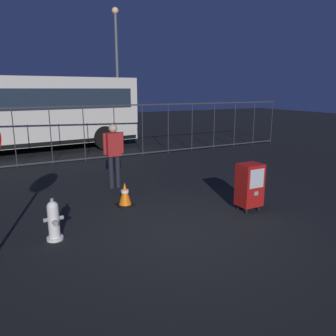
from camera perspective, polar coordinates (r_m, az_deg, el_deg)
ground_plane at (r=6.23m, az=2.89°, el=-10.67°), size 60.00×60.00×0.00m
fire_hydrant at (r=6.06m, az=-18.95°, el=-8.49°), size 0.33×0.32×0.75m
newspaper_box_primary at (r=7.23m, az=13.77°, el=-2.78°), size 0.48×0.42×1.02m
pedestrian at (r=8.71m, az=-9.24°, el=2.69°), size 0.55×0.22×1.67m
traffic_cone at (r=7.47m, az=-7.37°, el=-4.48°), size 0.36×0.36×0.53m
fence_barrier at (r=12.16m, az=-14.14°, el=5.80°), size 18.03×0.04×2.00m
bus_near at (r=14.73m, az=-26.31°, el=8.79°), size 10.66×3.39×3.00m
street_light_near_left at (r=17.18m, az=-8.70°, el=17.04°), size 0.32×0.32×6.27m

